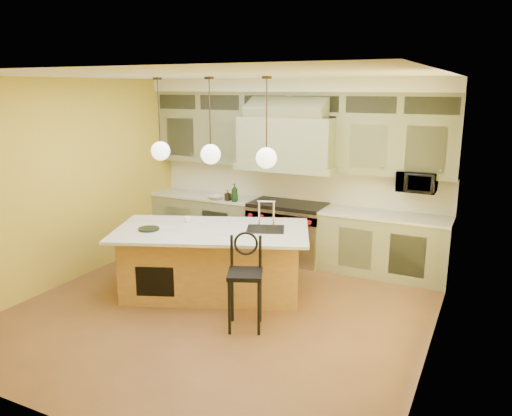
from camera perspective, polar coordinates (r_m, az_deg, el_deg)
The scene contains 18 objects.
floor at distance 6.51m, azimuth -3.86°, elevation -11.53°, with size 5.00×5.00×0.00m, color brown.
ceiling at distance 5.90m, azimuth -4.32°, elevation 14.89°, with size 5.00×5.00×0.00m, color white.
wall_back at distance 8.26m, azimuth 4.68°, elevation 4.40°, with size 5.00×5.00×0.00m, color gold.
wall_front at distance 4.16m, azimuth -21.70°, elevation -5.80°, with size 5.00×5.00×0.00m, color gold.
wall_left at distance 7.59m, azimuth -20.64°, elevation 2.76°, with size 5.00×5.00×0.00m, color gold.
wall_right at distance 5.28m, azimuth 20.11°, elevation -1.65°, with size 5.00×5.00×0.00m, color gold.
back_cabinetry at distance 8.02m, azimuth 3.98°, elevation 3.99°, with size 5.00×0.77×2.90m.
range at distance 8.15m, azimuth 3.63°, elevation -2.66°, with size 1.20×0.74×0.96m.
kitchen_island at distance 6.88m, azimuth -4.90°, elevation -5.91°, with size 2.89×2.21×1.35m.
counter_stool at distance 5.83m, azimuth -1.24°, elevation -7.72°, with size 0.52×0.52×1.13m.
microwave at distance 7.53m, azimuth 17.91°, elevation 2.89°, with size 0.54×0.37×0.30m, color black.
oil_bottle_a at distance 8.17m, azimuth -2.46°, elevation 1.77°, with size 0.12×0.12×0.30m, color black.
oil_bottle_b at distance 8.26m, azimuth -3.24°, elevation 1.46°, with size 0.08×0.08×0.18m, color black.
fruit_bowl at distance 8.37m, azimuth -4.61°, elevation 1.19°, with size 0.26×0.26×0.06m, color beige.
cup at distance 7.06m, azimuth -7.85°, elevation -1.31°, with size 0.09×0.09×0.08m, color white.
pendant_left at distance 6.99m, azimuth -10.86°, elevation 6.67°, with size 0.26×0.26×1.11m.
pendant_center at distance 6.54m, azimuth -5.21°, elevation 6.40°, with size 0.26×0.26×1.11m.
pendant_right at distance 6.17m, azimuth 1.20°, elevation 6.01°, with size 0.26×0.26×1.11m.
Camera 1 is at (2.98, -5.09, 2.76)m, focal length 35.00 mm.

